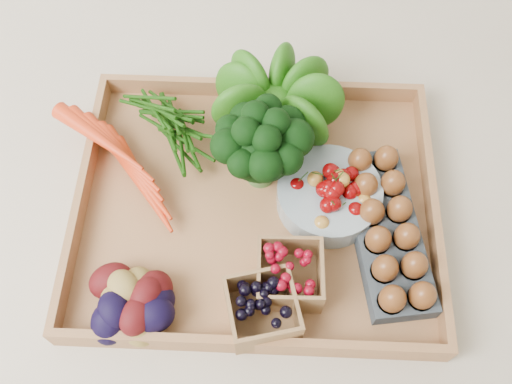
{
  "coord_description": "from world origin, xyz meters",
  "views": [
    {
      "loc": [
        0.02,
        -0.41,
        0.81
      ],
      "look_at": [
        0.0,
        0.0,
        0.06
      ],
      "focal_mm": 40.0,
      "sensor_mm": 36.0,
      "label": 1
    }
  ],
  "objects_px": {
    "cherry_bowl": "(329,196)",
    "egg_carton": "(385,232)",
    "tray": "(256,208)",
    "broccoli": "(261,157)"
  },
  "relations": [
    {
      "from": "tray",
      "to": "egg_carton",
      "type": "distance_m",
      "value": 0.2
    },
    {
      "from": "egg_carton",
      "to": "cherry_bowl",
      "type": "bearing_deg",
      "value": 138.0
    },
    {
      "from": "tray",
      "to": "egg_carton",
      "type": "bearing_deg",
      "value": -12.56
    },
    {
      "from": "egg_carton",
      "to": "tray",
      "type": "bearing_deg",
      "value": 158.55
    },
    {
      "from": "broccoli",
      "to": "cherry_bowl",
      "type": "height_order",
      "value": "broccoli"
    },
    {
      "from": "tray",
      "to": "broccoli",
      "type": "relative_size",
      "value": 3.75
    },
    {
      "from": "broccoli",
      "to": "cherry_bowl",
      "type": "bearing_deg",
      "value": -21.53
    },
    {
      "from": "tray",
      "to": "broccoli",
      "type": "height_order",
      "value": "broccoli"
    },
    {
      "from": "tray",
      "to": "broccoli",
      "type": "distance_m",
      "value": 0.08
    },
    {
      "from": "cherry_bowl",
      "to": "egg_carton",
      "type": "relative_size",
      "value": 0.6
    }
  ]
}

